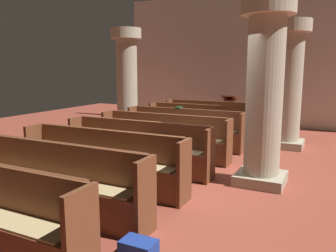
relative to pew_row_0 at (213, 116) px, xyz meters
name	(u,v)px	position (x,y,z in m)	size (l,w,h in m)	color
ground_plane	(193,172)	(1.02, -4.12, -0.51)	(19.20, 19.20, 0.00)	brown
back_wall	(262,60)	(1.02, 1.96, 1.74)	(10.00, 0.16, 4.50)	silver
pew_row_0	(213,116)	(0.00, 0.00, 0.00)	(3.03, 0.47, 0.96)	brown
pew_row_1	(200,121)	(0.00, -1.11, 0.00)	(3.03, 0.46, 0.96)	brown
pew_row_2	(184,127)	(0.00, -2.23, 0.00)	(3.03, 0.46, 0.96)	brown
pew_row_3	(164,135)	(0.00, -3.34, 0.00)	(3.03, 0.46, 0.96)	brown
pew_row_4	(137,145)	(0.00, -4.46, 0.00)	(3.03, 0.46, 0.96)	brown
pew_row_5	(102,158)	(0.00, -5.57, 0.00)	(3.03, 0.47, 0.96)	brown
pew_row_6	(52,177)	(0.00, -6.69, 0.00)	(3.03, 0.46, 0.96)	brown
pillar_aisle_side	(289,82)	(2.31, -1.09, 1.12)	(0.89, 0.89, 3.11)	#9F967E
pillar_far_side	(127,80)	(-2.26, -1.33, 1.12)	(0.89, 0.89, 3.11)	#9F967E
pillar_aisle_rear	(265,89)	(2.31, -4.18, 1.12)	(0.87, 0.87, 3.11)	#9F967E
lectern	(229,114)	(0.19, 1.03, -0.05)	(0.48, 0.45, 1.08)	#492215
hymn_book	(179,108)	(-0.23, -2.04, 0.47)	(0.14, 0.22, 0.03)	#194723
kneeler_box_blue	(139,250)	(1.67, -7.17, -0.40)	(0.37, 0.25, 0.21)	navy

